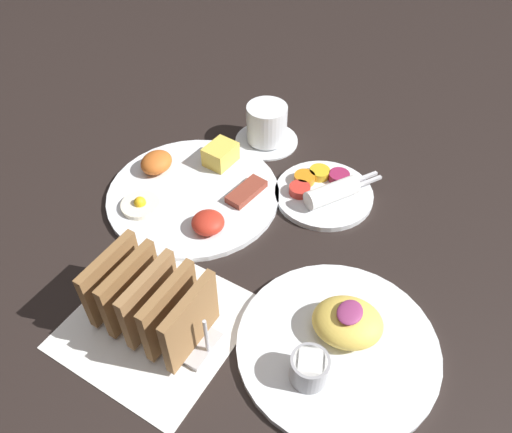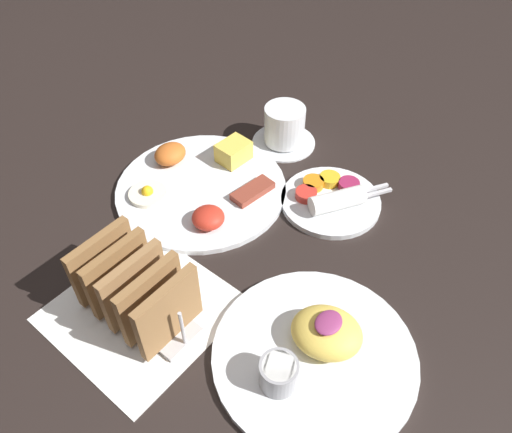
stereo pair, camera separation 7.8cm
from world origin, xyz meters
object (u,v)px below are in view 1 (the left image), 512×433
at_px(plate_foreground, 338,341).
at_px(toast_rack, 151,302).
at_px(plate_condiments, 324,191).
at_px(coffee_cup, 267,126).
at_px(plate_breakfast, 193,190).

distance_m(plate_foreground, toast_rack, 0.25).
distance_m(plate_condiments, toast_rack, 0.36).
distance_m(plate_condiments, coffee_cup, 0.18).
bearing_deg(plate_breakfast, plate_condiments, -59.82).
bearing_deg(plate_foreground, plate_condiments, 29.04).
bearing_deg(toast_rack, plate_condiments, -13.79).
distance_m(plate_foreground, coffee_cup, 0.45).
bearing_deg(plate_condiments, plate_foreground, -150.96).
bearing_deg(plate_foreground, plate_breakfast, 67.29).
height_order(plate_foreground, coffee_cup, coffee_cup).
height_order(plate_condiments, plate_foreground, plate_foreground).
bearing_deg(coffee_cup, plate_breakfast, 170.57).
bearing_deg(toast_rack, plate_breakfast, 24.93).
relative_size(plate_breakfast, plate_condiments, 1.75).
distance_m(plate_breakfast, toast_rack, 0.26).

